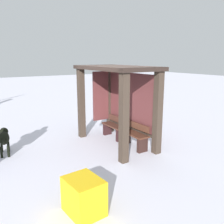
{
  "coord_description": "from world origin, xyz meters",
  "views": [
    {
      "loc": [
        6.16,
        -4.08,
        2.73
      ],
      "look_at": [
        0.27,
        -0.32,
        1.15
      ],
      "focal_mm": 38.73,
      "sensor_mm": 36.0,
      "label": 1
    }
  ],
  "objects": [
    {
      "name": "bench_center_inside",
      "position": [
        0.57,
        0.31,
        0.34
      ],
      "size": [
        1.04,
        0.38,
        0.75
      ],
      "color": "#4E2B1E",
      "rests_on": "ground"
    },
    {
      "name": "grit_bin",
      "position": [
        2.64,
        -2.43,
        0.33
      ],
      "size": [
        0.74,
        0.62,
        0.65
      ],
      "primitive_type": "cube",
      "rotation": [
        0.0,
        0.0,
        0.08
      ],
      "color": "yellow",
      "rests_on": "ground"
    },
    {
      "name": "bus_shelter",
      "position": [
        -0.09,
        0.17,
        1.7
      ],
      "size": [
        2.87,
        1.51,
        2.48
      ],
      "color": "#392D24",
      "rests_on": "ground"
    },
    {
      "name": "bench_left_inside",
      "position": [
        -0.57,
        0.31,
        0.34
      ],
      "size": [
        1.04,
        0.35,
        0.74
      ],
      "color": "#4A2A20",
      "rests_on": "ground"
    },
    {
      "name": "ground_plane",
      "position": [
        0.0,
        0.0,
        0.0
      ],
      "size": [
        60.0,
        60.0,
        0.0
      ],
      "primitive_type": "plane",
      "color": "silver"
    },
    {
      "name": "dog",
      "position": [
        -1.05,
        -3.15,
        0.48
      ],
      "size": [
        1.03,
        0.41,
        0.69
      ],
      "color": "black",
      "rests_on": "ground"
    }
  ]
}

